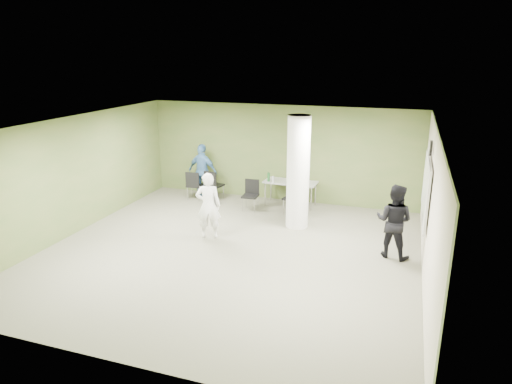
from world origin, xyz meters
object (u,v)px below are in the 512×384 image
(chair_back_left, at_px, (194,183))
(man_blue, at_px, (203,171))
(man_black, at_px, (394,221))
(woman_white, at_px, (208,206))
(folding_table, at_px, (290,183))

(chair_back_left, xyz_separation_m, man_blue, (0.18, 0.26, 0.32))
(man_black, height_order, man_blue, man_blue)
(woman_white, distance_m, man_black, 4.16)
(folding_table, xyz_separation_m, woman_white, (-1.20, -2.93, 0.13))
(woman_white, relative_size, man_blue, 0.96)
(man_black, bearing_deg, woman_white, 18.83)
(folding_table, xyz_separation_m, man_black, (2.95, -2.63, 0.14))
(chair_back_left, xyz_separation_m, woman_white, (1.61, -2.53, 0.29))
(folding_table, bearing_deg, man_black, -39.98)
(chair_back_left, height_order, man_black, man_black)
(folding_table, relative_size, woman_white, 0.95)
(man_black, relative_size, man_blue, 0.98)
(man_blue, bearing_deg, chair_back_left, 64.67)
(folding_table, xyz_separation_m, chair_back_left, (-2.81, -0.40, -0.16))
(folding_table, relative_size, man_black, 0.94)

